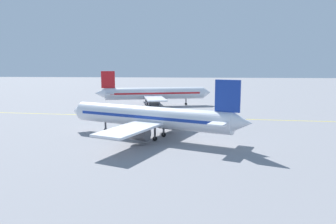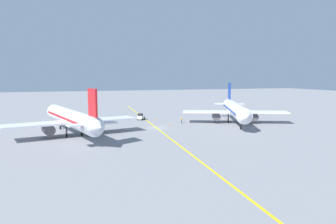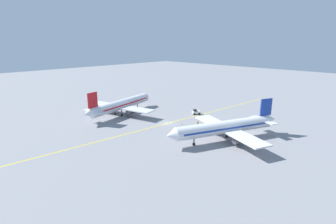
{
  "view_description": "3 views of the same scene",
  "coord_description": "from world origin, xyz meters",
  "px_view_note": "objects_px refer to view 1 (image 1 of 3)",
  "views": [
    {
      "loc": [
        -78.27,
        -7.76,
        13.35
      ],
      "look_at": [
        -5.49,
        -2.14,
        2.1
      ],
      "focal_mm": 35.0,
      "sensor_mm": 36.0,
      "label": 1
    },
    {
      "loc": [
        22.72,
        76.57,
        12.92
      ],
      "look_at": [
        -3.19,
        -0.52,
        3.79
      ],
      "focal_mm": 35.0,
      "sensor_mm": 36.0,
      "label": 2
    },
    {
      "loc": [
        -58.6,
        59.48,
        26.63
      ],
      "look_at": [
        1.41,
        -1.76,
        3.34
      ],
      "focal_mm": 28.0,
      "sensor_mm": 36.0,
      "label": 3
    }
  ],
  "objects_px": {
    "traffic_cone_mid_apron": "(170,119)",
    "baggage_tug_white": "(225,114)",
    "airplane_at_gate": "(151,117)",
    "airplane_adjacent_stand": "(154,94)",
    "traffic_cone_near_nose": "(220,119)",
    "ground_crew_worker": "(182,120)"
  },
  "relations": [
    {
      "from": "traffic_cone_mid_apron",
      "to": "baggage_tug_white",
      "type": "bearing_deg",
      "value": -71.36
    },
    {
      "from": "airplane_at_gate",
      "to": "baggage_tug_white",
      "type": "bearing_deg",
      "value": -33.75
    },
    {
      "from": "airplane_adjacent_stand",
      "to": "baggage_tug_white",
      "type": "bearing_deg",
      "value": -135.53
    },
    {
      "from": "baggage_tug_white",
      "to": "traffic_cone_mid_apron",
      "type": "bearing_deg",
      "value": 108.64
    },
    {
      "from": "airplane_at_gate",
      "to": "traffic_cone_near_nose",
      "type": "xyz_separation_m",
      "value": [
        18.5,
        -13.49,
        -3.43
      ]
    },
    {
      "from": "traffic_cone_near_nose",
      "to": "airplane_at_gate",
      "type": "bearing_deg",
      "value": 143.89
    },
    {
      "from": "baggage_tug_white",
      "to": "airplane_at_gate",
      "type": "bearing_deg",
      "value": 146.25
    },
    {
      "from": "airplane_at_gate",
      "to": "ground_crew_worker",
      "type": "height_order",
      "value": "airplane_at_gate"
    },
    {
      "from": "airplane_adjacent_stand",
      "to": "traffic_cone_mid_apron",
      "type": "relative_size",
      "value": 63.95
    },
    {
      "from": "baggage_tug_white",
      "to": "ground_crew_worker",
      "type": "bearing_deg",
      "value": 131.05
    },
    {
      "from": "airplane_adjacent_stand",
      "to": "traffic_cone_near_nose",
      "type": "distance_m",
      "value": 30.27
    },
    {
      "from": "airplane_adjacent_stand",
      "to": "baggage_tug_white",
      "type": "height_order",
      "value": "airplane_adjacent_stand"
    },
    {
      "from": "airplane_adjacent_stand",
      "to": "traffic_cone_near_nose",
      "type": "xyz_separation_m",
      "value": [
        -23.92,
        -18.23,
        -3.43
      ]
    },
    {
      "from": "airplane_adjacent_stand",
      "to": "ground_crew_worker",
      "type": "height_order",
      "value": "airplane_adjacent_stand"
    },
    {
      "from": "traffic_cone_mid_apron",
      "to": "ground_crew_worker",
      "type": "bearing_deg",
      "value": -146.3
    },
    {
      "from": "airplane_at_gate",
      "to": "traffic_cone_mid_apron",
      "type": "relative_size",
      "value": 61.79
    },
    {
      "from": "airplane_at_gate",
      "to": "traffic_cone_near_nose",
      "type": "distance_m",
      "value": 23.16
    },
    {
      "from": "ground_crew_worker",
      "to": "traffic_cone_mid_apron",
      "type": "distance_m",
      "value": 5.33
    },
    {
      "from": "ground_crew_worker",
      "to": "traffic_cone_near_nose",
      "type": "distance_m",
      "value": 9.99
    },
    {
      "from": "ground_crew_worker",
      "to": "traffic_cone_mid_apron",
      "type": "xyz_separation_m",
      "value": [
        4.41,
        2.94,
        -0.63
      ]
    },
    {
      "from": "traffic_cone_near_nose",
      "to": "traffic_cone_mid_apron",
      "type": "xyz_separation_m",
      "value": [
        -0.53,
        11.6,
        0.0
      ]
    },
    {
      "from": "airplane_adjacent_stand",
      "to": "ground_crew_worker",
      "type": "distance_m",
      "value": 30.53
    }
  ]
}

